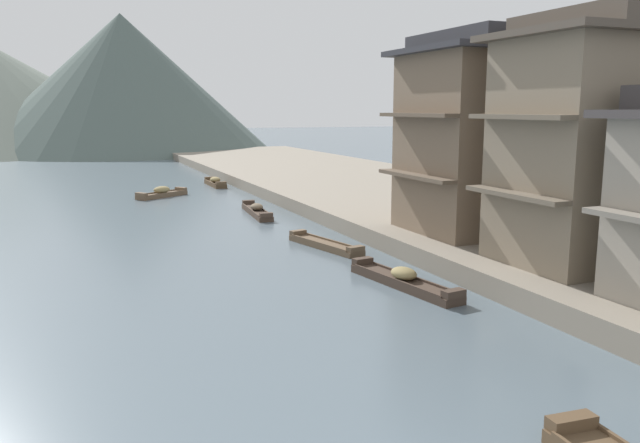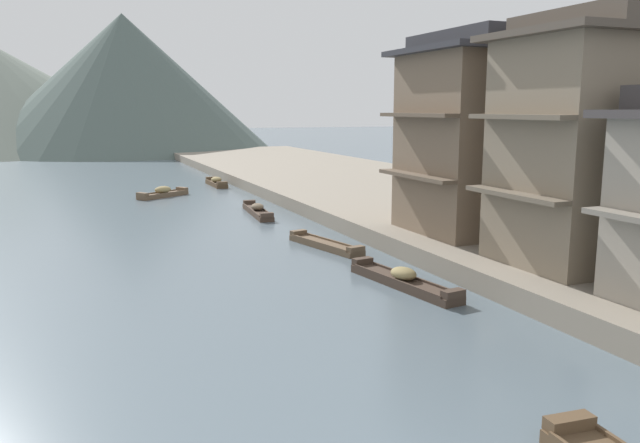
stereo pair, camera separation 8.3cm
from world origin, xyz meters
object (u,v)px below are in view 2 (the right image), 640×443
boat_moored_third (257,211)px  house_waterfront_second (589,142)px  boat_moored_nearest (325,245)px  boat_moored_far (403,281)px  boat_midriver_drifting (216,183)px  boat_moored_second (163,193)px  house_waterfront_tall (463,135)px

boat_moored_third → house_waterfront_second: (6.53, -19.07, 4.89)m
boat_moored_nearest → boat_moored_third: size_ratio=0.87×
boat_moored_nearest → boat_moored_far: 7.03m
boat_midriver_drifting → boat_moored_third: bearing=-93.6°
boat_moored_second → house_waterfront_tall: 25.08m
boat_midriver_drifting → house_waterfront_tall: 28.55m
boat_moored_second → boat_midriver_drifting: size_ratio=0.91×
boat_moored_far → boat_midriver_drifting: 32.33m
boat_moored_far → boat_moored_nearest: bearing=90.9°
boat_moored_far → boat_moored_second: bearing=99.4°
boat_moored_nearest → boat_moored_second: 20.58m
boat_moored_nearest → house_waterfront_tall: bearing=-23.6°
boat_moored_second → boat_moored_far: 27.51m
boat_moored_nearest → boat_moored_third: (-0.25, 10.09, 0.07)m
boat_moored_far → boat_midriver_drifting: (0.61, 32.33, 0.03)m
boat_moored_nearest → house_waterfront_second: bearing=-55.0°
boat_moored_nearest → boat_moored_second: (-4.36, 20.11, 0.13)m
boat_moored_nearest → house_waterfront_tall: 7.82m
boat_moored_second → boat_moored_third: 10.84m
boat_moored_third → boat_midriver_drifting: (0.97, 15.21, 0.04)m
boat_moored_second → house_waterfront_tall: (9.90, -22.53, 4.83)m
house_waterfront_tall → boat_midriver_drifting: bearing=99.9°
boat_moored_second → boat_moored_third: bearing=-67.7°
boat_midriver_drifting → house_waterfront_second: house_waterfront_second is taller
boat_moored_third → house_waterfront_tall: 14.62m
boat_moored_nearest → boat_moored_third: 10.09m
boat_moored_second → boat_moored_far: bearing=-80.6°
house_waterfront_tall → boat_moored_nearest: bearing=156.4°
boat_moored_nearest → boat_moored_second: boat_moored_second is taller
boat_moored_third → boat_midriver_drifting: 15.24m
boat_moored_nearest → boat_midriver_drifting: (0.72, 25.30, 0.11)m
boat_moored_nearest → house_waterfront_tall: size_ratio=0.56×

